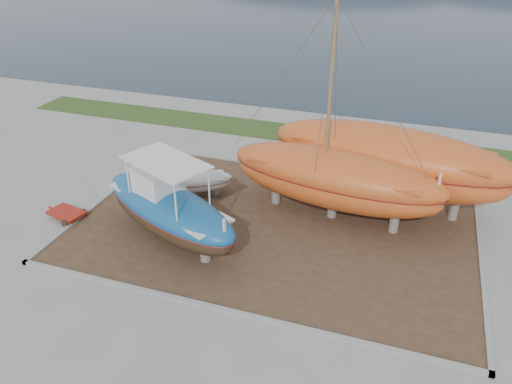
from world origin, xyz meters
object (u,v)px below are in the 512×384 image
(orange_bare_hull, at_px, (387,168))
(red_trailer, at_px, (67,215))
(white_dinghy, at_px, (192,184))
(blue_caique, at_px, (168,201))
(orange_sailboat, at_px, (340,118))

(orange_bare_hull, xyz_separation_m, red_trailer, (-14.29, -6.43, -1.83))
(white_dinghy, distance_m, orange_bare_hull, 9.90)
(blue_caique, bearing_deg, red_trailer, -155.34)
(white_dinghy, bearing_deg, orange_bare_hull, -9.43)
(blue_caique, relative_size, red_trailer, 3.14)
(blue_caique, xyz_separation_m, red_trailer, (-5.65, 0.01, -1.83))
(blue_caique, height_order, white_dinghy, blue_caique)
(white_dinghy, height_order, red_trailer, white_dinghy)
(white_dinghy, height_order, orange_bare_hull, orange_bare_hull)
(orange_sailboat, bearing_deg, red_trailer, -153.02)
(orange_sailboat, bearing_deg, blue_caique, -138.98)
(orange_bare_hull, bearing_deg, blue_caique, -134.26)
(orange_sailboat, distance_m, orange_bare_hull, 4.37)
(blue_caique, bearing_deg, orange_sailboat, 58.14)
(red_trailer, bearing_deg, orange_sailboat, 31.83)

